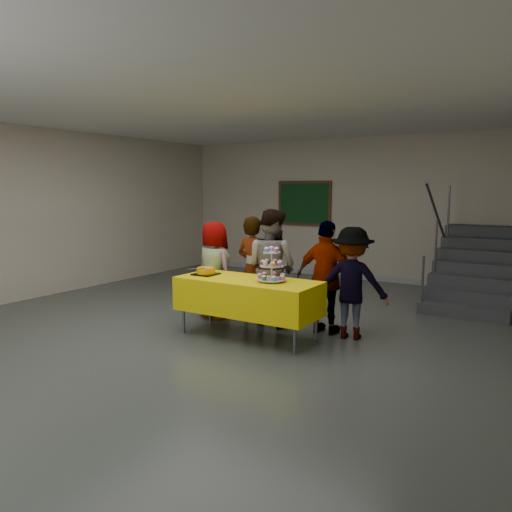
{
  "coord_description": "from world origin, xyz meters",
  "views": [
    {
      "loc": [
        3.95,
        -5.12,
        1.93
      ],
      "look_at": [
        0.5,
        0.38,
        1.05
      ],
      "focal_mm": 35.0,
      "sensor_mm": 36.0,
      "label": 1
    }
  ],
  "objects_px": {
    "cupcake_stand": "(272,268)",
    "schoolchild_a": "(214,270)",
    "schoolchild_b": "(253,269)",
    "staircase": "(479,273)",
    "bake_table": "(248,295)",
    "schoolchild_d": "(327,278)",
    "noticeboard": "(304,203)",
    "schoolchild_e": "(352,283)",
    "bear_cake": "(206,270)",
    "schoolchild_c": "(271,267)"
  },
  "relations": [
    {
      "from": "bake_table",
      "to": "schoolchild_a",
      "type": "bearing_deg",
      "value": 148.98
    },
    {
      "from": "bear_cake",
      "to": "staircase",
      "type": "distance_m",
      "value": 4.9
    },
    {
      "from": "schoolchild_b",
      "to": "schoolchild_d",
      "type": "relative_size",
      "value": 1.01
    },
    {
      "from": "staircase",
      "to": "noticeboard",
      "type": "xyz_separation_m",
      "value": [
        -3.8,
        0.84,
        1.11
      ]
    },
    {
      "from": "schoolchild_b",
      "to": "schoolchild_e",
      "type": "bearing_deg",
      "value": -175.94
    },
    {
      "from": "bake_table",
      "to": "schoolchild_c",
      "type": "relative_size",
      "value": 1.14
    },
    {
      "from": "schoolchild_e",
      "to": "staircase",
      "type": "distance_m",
      "value": 3.42
    },
    {
      "from": "schoolchild_a",
      "to": "schoolchild_e",
      "type": "distance_m",
      "value": 2.13
    },
    {
      "from": "schoolchild_c",
      "to": "noticeboard",
      "type": "relative_size",
      "value": 1.27
    },
    {
      "from": "schoolchild_c",
      "to": "staircase",
      "type": "height_order",
      "value": "staircase"
    },
    {
      "from": "bake_table",
      "to": "schoolchild_c",
      "type": "bearing_deg",
      "value": 95.81
    },
    {
      "from": "schoolchild_d",
      "to": "schoolchild_b",
      "type": "bearing_deg",
      "value": -1.69
    },
    {
      "from": "schoolchild_c",
      "to": "schoolchild_d",
      "type": "height_order",
      "value": "schoolchild_c"
    },
    {
      "from": "schoolchild_c",
      "to": "schoolchild_e",
      "type": "relative_size",
      "value": 1.14
    },
    {
      "from": "schoolchild_d",
      "to": "staircase",
      "type": "distance_m",
      "value": 3.54
    },
    {
      "from": "cupcake_stand",
      "to": "schoolchild_a",
      "type": "height_order",
      "value": "schoolchild_a"
    },
    {
      "from": "staircase",
      "to": "schoolchild_d",
      "type": "bearing_deg",
      "value": -113.6
    },
    {
      "from": "cupcake_stand",
      "to": "schoolchild_c",
      "type": "distance_m",
      "value": 0.83
    },
    {
      "from": "schoolchild_b",
      "to": "noticeboard",
      "type": "bearing_deg",
      "value": -66.94
    },
    {
      "from": "schoolchild_b",
      "to": "noticeboard",
      "type": "height_order",
      "value": "noticeboard"
    },
    {
      "from": "schoolchild_a",
      "to": "noticeboard",
      "type": "bearing_deg",
      "value": -65.04
    },
    {
      "from": "cupcake_stand",
      "to": "schoolchild_b",
      "type": "distance_m",
      "value": 1.06
    },
    {
      "from": "bake_table",
      "to": "noticeboard",
      "type": "height_order",
      "value": "noticeboard"
    },
    {
      "from": "bake_table",
      "to": "bear_cake",
      "type": "distance_m",
      "value": 0.72
    },
    {
      "from": "staircase",
      "to": "schoolchild_b",
      "type": "bearing_deg",
      "value": -129.28
    },
    {
      "from": "schoolchild_c",
      "to": "noticeboard",
      "type": "bearing_deg",
      "value": -61.06
    },
    {
      "from": "schoolchild_b",
      "to": "staircase",
      "type": "xyz_separation_m",
      "value": [
        2.6,
        3.18,
        -0.28
      ]
    },
    {
      "from": "schoolchild_a",
      "to": "schoolchild_d",
      "type": "height_order",
      "value": "schoolchild_d"
    },
    {
      "from": "staircase",
      "to": "schoolchild_e",
      "type": "bearing_deg",
      "value": -108.03
    },
    {
      "from": "cupcake_stand",
      "to": "schoolchild_a",
      "type": "relative_size",
      "value": 0.31
    },
    {
      "from": "cupcake_stand",
      "to": "schoolchild_e",
      "type": "xyz_separation_m",
      "value": [
        0.8,
        0.67,
        -0.21
      ]
    },
    {
      "from": "cupcake_stand",
      "to": "schoolchild_c",
      "type": "relative_size",
      "value": 0.27
    },
    {
      "from": "bear_cake",
      "to": "schoolchild_d",
      "type": "distance_m",
      "value": 1.63
    },
    {
      "from": "schoolchild_a",
      "to": "schoolchild_e",
      "type": "height_order",
      "value": "same"
    },
    {
      "from": "bake_table",
      "to": "schoolchild_d",
      "type": "bearing_deg",
      "value": 42.06
    },
    {
      "from": "cupcake_stand",
      "to": "noticeboard",
      "type": "bearing_deg",
      "value": 112.18
    },
    {
      "from": "schoolchild_e",
      "to": "schoolchild_c",
      "type": "bearing_deg",
      "value": -15.02
    },
    {
      "from": "cupcake_stand",
      "to": "schoolchild_c",
      "type": "bearing_deg",
      "value": 120.56
    },
    {
      "from": "schoolchild_d",
      "to": "bake_table",
      "type": "bearing_deg",
      "value": 42.85
    },
    {
      "from": "bake_table",
      "to": "bear_cake",
      "type": "relative_size",
      "value": 5.25
    },
    {
      "from": "cupcake_stand",
      "to": "schoolchild_a",
      "type": "bearing_deg",
      "value": 156.91
    },
    {
      "from": "schoolchild_e",
      "to": "noticeboard",
      "type": "bearing_deg",
      "value": -69.7
    },
    {
      "from": "bear_cake",
      "to": "noticeboard",
      "type": "distance_m",
      "value": 4.95
    },
    {
      "from": "bake_table",
      "to": "staircase",
      "type": "relative_size",
      "value": 0.78
    },
    {
      "from": "schoolchild_a",
      "to": "schoolchild_c",
      "type": "xyz_separation_m",
      "value": [
        0.9,
        0.14,
        0.1
      ]
    },
    {
      "from": "bake_table",
      "to": "schoolchild_b",
      "type": "xyz_separation_m",
      "value": [
        -0.4,
        0.76,
        0.21
      ]
    },
    {
      "from": "cupcake_stand",
      "to": "schoolchild_d",
      "type": "bearing_deg",
      "value": 56.9
    },
    {
      "from": "bake_table",
      "to": "staircase",
      "type": "distance_m",
      "value": 4.52
    },
    {
      "from": "schoolchild_d",
      "to": "schoolchild_e",
      "type": "xyz_separation_m",
      "value": [
        0.36,
        -0.01,
        -0.03
      ]
    },
    {
      "from": "schoolchild_b",
      "to": "noticeboard",
      "type": "xyz_separation_m",
      "value": [
        -1.2,
        4.02,
        0.83
      ]
    }
  ]
}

